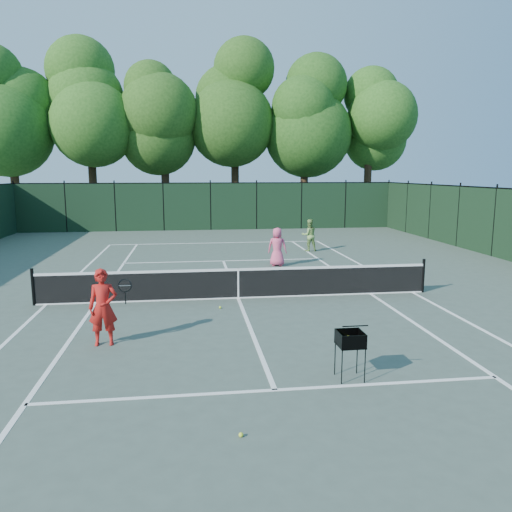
{
  "coord_description": "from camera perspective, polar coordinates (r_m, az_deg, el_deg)",
  "views": [
    {
      "loc": [
        -1.41,
        -14.39,
        3.72
      ],
      "look_at": [
        0.67,
        1.0,
        1.1
      ],
      "focal_mm": 35.0,
      "sensor_mm": 36.0,
      "label": 1
    }
  ],
  "objects": [
    {
      "name": "tree_5",
      "position": [
        39.08,
        12.88,
        15.21
      ],
      "size": [
        5.8,
        5.8,
        12.23
      ],
      "color": "black",
      "rests_on": "ground"
    },
    {
      "name": "center_service_line",
      "position": [
        14.93,
        -2.04,
        -4.85
      ],
      "size": [
        0.1,
        12.8,
        0.01
      ],
      "primitive_type": "cube",
      "color": "white",
      "rests_on": "ground"
    },
    {
      "name": "loose_ball_midcourt",
      "position": [
        13.85,
        -4.12,
        -5.88
      ],
      "size": [
        0.07,
        0.07,
        0.07
      ],
      "primitive_type": "sphere",
      "color": "#CDEF31",
      "rests_on": "ground"
    },
    {
      "name": "tree_2",
      "position": [
        36.44,
        -10.54,
        15.74
      ],
      "size": [
        6.0,
        6.0,
        12.4
      ],
      "color": "black",
      "rests_on": "ground"
    },
    {
      "name": "service_line_near",
      "position": [
        8.92,
        2.17,
        -15.06
      ],
      "size": [
        8.23,
        0.1,
        0.01
      ],
      "primitive_type": "cube",
      "color": "white",
      "rests_on": "ground"
    },
    {
      "name": "sideline_doubles_right",
      "position": [
        16.38,
        17.47,
        -3.99
      ],
      "size": [
        0.1,
        23.77,
        0.01
      ],
      "primitive_type": "cube",
      "color": "white",
      "rests_on": "ground"
    },
    {
      "name": "tree_3",
      "position": [
        37.22,
        -2.47,
        17.74
      ],
      "size": [
        7.0,
        7.0,
        14.45
      ],
      "color": "black",
      "rests_on": "ground"
    },
    {
      "name": "tennis_net",
      "position": [
        14.82,
        -2.05,
        -3.07
      ],
      "size": [
        11.69,
        0.09,
        1.06
      ],
      "color": "black",
      "rests_on": "ground"
    },
    {
      "name": "sideline_doubles_left",
      "position": [
        15.41,
        -22.87,
        -5.15
      ],
      "size": [
        0.1,
        23.77,
        0.01
      ],
      "primitive_type": "cube",
      "color": "white",
      "rests_on": "ground"
    },
    {
      "name": "tree_4",
      "position": [
        37.22,
        5.66,
        16.36
      ],
      "size": [
        6.2,
        6.2,
        12.97
      ],
      "color": "black",
      "rests_on": "ground"
    },
    {
      "name": "ground",
      "position": [
        14.93,
        -2.04,
        -4.86
      ],
      "size": [
        90.0,
        90.0,
        0.0
      ],
      "primitive_type": "plane",
      "color": "#445247",
      "rests_on": "ground"
    },
    {
      "name": "ball_hopper",
      "position": [
        9.26,
        10.74,
        -9.35
      ],
      "size": [
        0.48,
        0.48,
        0.89
      ],
      "rotation": [
        0.0,
        0.0,
        0.03
      ],
      "color": "black",
      "rests_on": "ground"
    },
    {
      "name": "coach",
      "position": [
        11.3,
        -17.06,
        -5.61
      ],
      "size": [
        0.9,
        0.64,
        1.68
      ],
      "rotation": [
        0.0,
        0.0,
        0.05
      ],
      "color": "red",
      "rests_on": "ground"
    },
    {
      "name": "baseline_far",
      "position": [
        26.57,
        -4.57,
        1.51
      ],
      "size": [
        10.97,
        0.1,
        0.01
      ],
      "primitive_type": "cube",
      "color": "white",
      "rests_on": "ground"
    },
    {
      "name": "sideline_singles_right",
      "position": [
        15.85,
        12.97,
        -4.23
      ],
      "size": [
        0.1,
        23.77,
        0.01
      ],
      "primitive_type": "cube",
      "color": "white",
      "rests_on": "ground"
    },
    {
      "name": "loose_ball_near_cart",
      "position": [
        7.53,
        -1.73,
        -19.74
      ],
      "size": [
        0.07,
        0.07,
        0.07
      ],
      "primitive_type": "sphere",
      "color": "#D1E62F",
      "rests_on": "ground"
    },
    {
      "name": "player_green",
      "position": [
        23.81,
        6.09,
        2.38
      ],
      "size": [
        0.8,
        0.65,
        1.52
      ],
      "rotation": [
        0.0,
        0.0,
        3.25
      ],
      "color": "#7AA251",
      "rests_on": "ground"
    },
    {
      "name": "tree_1",
      "position": [
        37.31,
        -18.61,
        16.76
      ],
      "size": [
        6.8,
        6.8,
        13.98
      ],
      "color": "black",
      "rests_on": "ground"
    },
    {
      "name": "player_pink",
      "position": [
        19.9,
        2.45,
        1.06
      ],
      "size": [
        0.86,
        0.67,
        1.55
      ],
      "rotation": [
        0.0,
        0.0,
        2.87
      ],
      "color": "#E14F78",
      "rests_on": "ground"
    },
    {
      "name": "fence_far",
      "position": [
        32.49,
        -5.21,
        5.62
      ],
      "size": [
        24.0,
        0.05,
        3.0
      ],
      "primitive_type": "cube",
      "color": "black",
      "rests_on": "ground"
    },
    {
      "name": "sideline_singles_left",
      "position": [
        15.1,
        -17.83,
        -5.14
      ],
      "size": [
        0.1,
        23.77,
        0.01
      ],
      "primitive_type": "cube",
      "color": "white",
      "rests_on": "ground"
    },
    {
      "name": "tree_0",
      "position": [
        37.97,
        -26.41,
        15.33
      ],
      "size": [
        6.4,
        6.4,
        13.14
      ],
      "color": "black",
      "rests_on": "ground"
    },
    {
      "name": "service_line_far",
      "position": [
        21.16,
        -3.75,
        -0.56
      ],
      "size": [
        8.23,
        0.1,
        0.01
      ],
      "primitive_type": "cube",
      "color": "white",
      "rests_on": "ground"
    }
  ]
}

